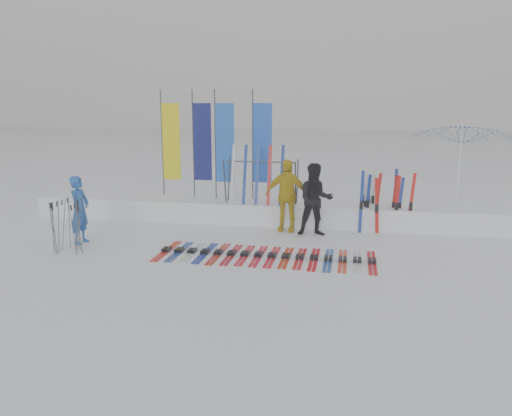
% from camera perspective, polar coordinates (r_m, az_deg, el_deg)
% --- Properties ---
extents(ground, '(120.00, 120.00, 0.00)m').
position_cam_1_polar(ground, '(10.39, -2.77, -7.14)').
color(ground, white).
rests_on(ground, ground).
extents(snow_bank, '(14.00, 1.60, 0.60)m').
position_cam_1_polar(snow_bank, '(14.66, 1.45, -0.30)').
color(snow_bank, white).
rests_on(snow_bank, ground).
extents(person_blue, '(0.40, 0.61, 1.67)m').
position_cam_1_polar(person_blue, '(12.89, -19.50, -0.22)').
color(person_blue, '#1C52A8').
rests_on(person_blue, ground).
extents(person_black, '(1.04, 0.88, 1.89)m').
position_cam_1_polar(person_black, '(12.99, 6.81, 0.95)').
color(person_black, black).
rests_on(person_black, ground).
extents(person_yellow, '(1.16, 0.53, 1.94)m').
position_cam_1_polar(person_yellow, '(13.38, 3.47, 1.45)').
color(person_yellow, gold).
rests_on(person_yellow, ground).
extents(tent_canopy, '(3.82, 3.87, 2.89)m').
position_cam_1_polar(tent_canopy, '(16.21, 22.18, 4.10)').
color(tent_canopy, white).
rests_on(tent_canopy, ground).
extents(ski_row, '(4.85, 1.70, 0.07)m').
position_cam_1_polar(ski_row, '(11.26, 1.12, -5.43)').
color(ski_row, red).
rests_on(ski_row, ground).
extents(pole_cluster, '(0.68, 0.62, 1.26)m').
position_cam_1_polar(pole_cluster, '(12.24, -20.78, -2.04)').
color(pole_cluster, '#595B60').
rests_on(pole_cluster, ground).
extents(feather_flags, '(3.41, 0.26, 3.20)m').
position_cam_1_polar(feather_flags, '(14.99, -4.86, 7.44)').
color(feather_flags, '#383A3F').
rests_on(feather_flags, ground).
extents(ski_rack, '(2.04, 0.80, 1.23)m').
position_cam_1_polar(ski_rack, '(14.11, 0.60, 3.70)').
color(ski_rack, '#383A3F').
rests_on(ski_rack, ground).
extents(upright_skis, '(1.37, 1.15, 1.67)m').
position_cam_1_polar(upright_skis, '(14.03, 14.16, 0.79)').
color(upright_skis, navy).
rests_on(upright_skis, ground).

